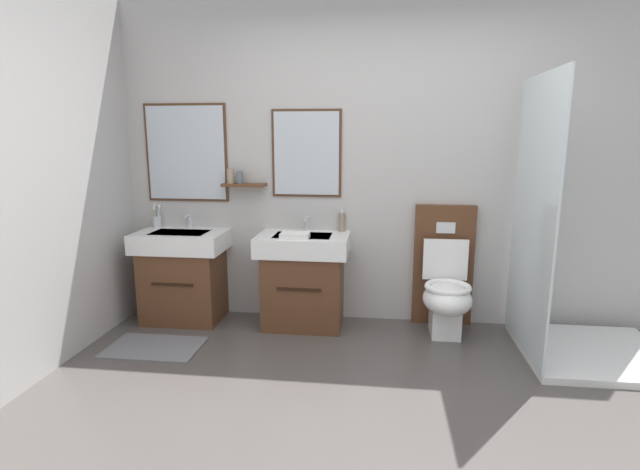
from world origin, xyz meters
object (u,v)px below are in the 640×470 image
vanity_sink_right (303,278)px  soap_dispenser (342,222)px  folded_hand_towel (295,236)px  toilet (445,286)px  vanity_sink_left (183,273)px  toothbrush_cup (157,221)px  shower_tray (571,302)px

vanity_sink_right → soap_dispenser: bearing=31.5°
vanity_sink_right → folded_hand_towel: bearing=-104.9°
folded_hand_towel → toilet: bearing=7.8°
toilet → soap_dispenser: 0.98m
toilet → soap_dispenser: bearing=168.5°
vanity_sink_left → toothbrush_cup: size_ratio=3.64×
vanity_sink_left → vanity_sink_right: size_ratio=1.00×
toilet → toothbrush_cup: size_ratio=4.76×
toilet → folded_hand_towel: (-1.18, -0.16, 0.41)m
vanity_sink_right → shower_tray: (1.96, -0.34, -0.01)m
vanity_sink_left → vanity_sink_right: (1.03, 0.00, 0.00)m
soap_dispenser → shower_tray: 1.80m
vanity_sink_left → folded_hand_towel: folded_hand_towel is taller
toilet → toothbrush_cup: toilet is taller
vanity_sink_left → shower_tray: bearing=-6.6°
shower_tray → vanity_sink_left: bearing=173.4°
toothbrush_cup → folded_hand_towel: (1.27, -0.32, -0.03)m
folded_hand_towel → soap_dispenser: bearing=44.6°
vanity_sink_right → shower_tray: 1.99m
vanity_sink_left → soap_dispenser: 1.41m
vanity_sink_right → toilet: 1.14m
vanity_sink_left → soap_dispenser: (1.32, 0.18, 0.44)m
vanity_sink_right → folded_hand_towel: (-0.04, -0.15, 0.38)m
vanity_sink_left → soap_dispenser: soap_dispenser is taller
vanity_sink_right → toilet: size_ratio=0.76×
vanity_sink_right → shower_tray: size_ratio=0.39×
soap_dispenser → folded_hand_towel: size_ratio=0.85×
vanity_sink_left → toothbrush_cup: bearing=149.0°
soap_dispenser → toothbrush_cup: bearing=-179.6°
vanity_sink_left → toilet: size_ratio=0.76×
vanity_sink_right → soap_dispenser: 0.56m
vanity_sink_right → toothbrush_cup: bearing=172.6°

